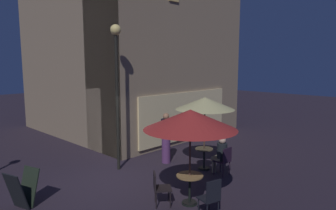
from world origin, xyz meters
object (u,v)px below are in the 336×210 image
(patio_umbrella_1, at_px, (190,120))
(cafe_chair_1, at_px, (159,186))
(street_lamp_near_corner, at_px, (117,68))
(cafe_table_0, at_px, (204,156))
(menu_sandwich_board, at_px, (22,189))
(cafe_chair_2, at_px, (211,196))
(patio_umbrella_0, at_px, (205,104))
(cafe_chair_0, at_px, (224,159))
(cafe_table_1, at_px, (190,184))
(patron_standing_1, at_px, (166,138))
(patron_seated_0, at_px, (221,153))

(patio_umbrella_1, relative_size, cafe_chair_1, 2.88)
(street_lamp_near_corner, xyz_separation_m, cafe_table_0, (2.00, -2.09, -2.93))
(street_lamp_near_corner, distance_m, menu_sandwich_board, 4.46)
(menu_sandwich_board, height_order, cafe_chair_1, menu_sandwich_board)
(cafe_chair_2, bearing_deg, cafe_table_0, -34.98)
(street_lamp_near_corner, relative_size, cafe_table_0, 6.62)
(patio_umbrella_0, distance_m, cafe_chair_0, 1.88)
(cafe_table_0, bearing_deg, cafe_chair_0, -91.31)
(cafe_table_1, distance_m, patio_umbrella_1, 1.65)
(patio_umbrella_0, xyz_separation_m, patron_standing_1, (-0.38, 1.42, -1.33))
(menu_sandwich_board, height_order, cafe_table_0, menu_sandwich_board)
(street_lamp_near_corner, xyz_separation_m, menu_sandwich_board, (-3.33, -0.51, -2.93))
(patio_umbrella_1, bearing_deg, menu_sandwich_board, 136.60)
(menu_sandwich_board, xyz_separation_m, patron_standing_1, (4.95, -0.16, 0.43))
(cafe_chair_0, bearing_deg, patron_standing_1, 10.54)
(cafe_table_1, relative_size, cafe_chair_0, 0.83)
(cafe_table_0, distance_m, patio_umbrella_0, 1.77)
(cafe_table_1, xyz_separation_m, cafe_chair_1, (-0.60, 0.50, -0.02))
(cafe_chair_0, bearing_deg, street_lamp_near_corner, 35.58)
(menu_sandwich_board, distance_m, patio_umbrella_1, 4.51)
(cafe_table_1, height_order, cafe_chair_0, cafe_chair_0)
(cafe_table_1, distance_m, cafe_chair_0, 2.33)
(street_lamp_near_corner, relative_size, patio_umbrella_1, 1.96)
(cafe_chair_1, bearing_deg, patron_standing_1, 80.83)
(street_lamp_near_corner, height_order, patron_standing_1, street_lamp_near_corner)
(patio_umbrella_1, height_order, patron_standing_1, patio_umbrella_1)
(patio_umbrella_1, bearing_deg, cafe_table_1, 0.00)
(cafe_table_0, distance_m, cafe_table_1, 2.64)
(cafe_table_1, bearing_deg, cafe_chair_2, -105.01)
(cafe_table_0, xyz_separation_m, patron_standing_1, (-0.38, 1.42, 0.44))
(street_lamp_near_corner, height_order, menu_sandwich_board, street_lamp_near_corner)
(street_lamp_near_corner, height_order, patron_seated_0, street_lamp_near_corner)
(cafe_table_0, relative_size, cafe_table_1, 0.95)
(cafe_chair_1, bearing_deg, cafe_chair_2, -34.41)
(cafe_chair_0, xyz_separation_m, patron_seated_0, (0.00, 0.15, 0.16))
(patron_seated_0, bearing_deg, menu_sandwich_board, 68.38)
(cafe_table_1, xyz_separation_m, patio_umbrella_1, (0.00, 0.00, 1.65))
(cafe_chair_2, relative_size, patron_standing_1, 0.52)
(patio_umbrella_0, distance_m, cafe_chair_2, 3.70)
(cafe_table_1, bearing_deg, cafe_table_0, 29.26)
(patio_umbrella_0, height_order, patio_umbrella_1, patio_umbrella_0)
(patio_umbrella_0, distance_m, patio_umbrella_1, 2.64)
(street_lamp_near_corner, relative_size, cafe_chair_2, 5.09)
(cafe_chair_0, xyz_separation_m, cafe_chair_2, (-2.50, -1.30, -0.00))
(menu_sandwich_board, height_order, cafe_chair_0, menu_sandwich_board)
(patio_umbrella_1, xyz_separation_m, patron_seated_0, (2.29, 0.62, -1.48))
(cafe_table_1, distance_m, cafe_chair_1, 0.78)
(cafe_chair_1, distance_m, cafe_chair_2, 1.38)
(street_lamp_near_corner, relative_size, patron_standing_1, 2.65)
(patio_umbrella_1, xyz_separation_m, cafe_chair_2, (-0.22, -0.83, -1.63))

